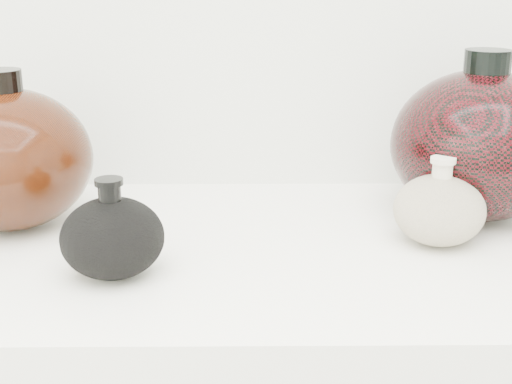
{
  "coord_description": "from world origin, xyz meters",
  "views": [
    {
      "loc": [
        -0.02,
        0.13,
        1.23
      ],
      "look_at": [
        -0.02,
        0.92,
        0.98
      ],
      "focal_mm": 50.0,
      "sensor_mm": 36.0,
      "label": 1
    }
  ],
  "objects_px": {
    "left_round_pot": "(8,158)",
    "right_round_pot": "(480,144)",
    "black_gourd_vase": "(112,237)",
    "cream_gourd_vase": "(439,209)"
  },
  "relations": [
    {
      "from": "left_round_pot",
      "to": "right_round_pot",
      "type": "relative_size",
      "value": 0.99
    },
    {
      "from": "black_gourd_vase",
      "to": "cream_gourd_vase",
      "type": "xyz_separation_m",
      "value": [
        0.38,
        0.09,
        -0.0
      ]
    },
    {
      "from": "black_gourd_vase",
      "to": "left_round_pot",
      "type": "distance_m",
      "value": 0.23
    },
    {
      "from": "left_round_pot",
      "to": "right_round_pot",
      "type": "bearing_deg",
      "value": 3.01
    },
    {
      "from": "black_gourd_vase",
      "to": "cream_gourd_vase",
      "type": "distance_m",
      "value": 0.39
    },
    {
      "from": "cream_gourd_vase",
      "to": "right_round_pot",
      "type": "bearing_deg",
      "value": 53.03
    },
    {
      "from": "left_round_pot",
      "to": "black_gourd_vase",
      "type": "bearing_deg",
      "value": -44.74
    },
    {
      "from": "black_gourd_vase",
      "to": "left_round_pot",
      "type": "relative_size",
      "value": 0.47
    },
    {
      "from": "right_round_pot",
      "to": "left_round_pot",
      "type": "bearing_deg",
      "value": -176.99
    },
    {
      "from": "black_gourd_vase",
      "to": "left_round_pot",
      "type": "xyz_separation_m",
      "value": [
        -0.16,
        0.16,
        0.05
      ]
    }
  ]
}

